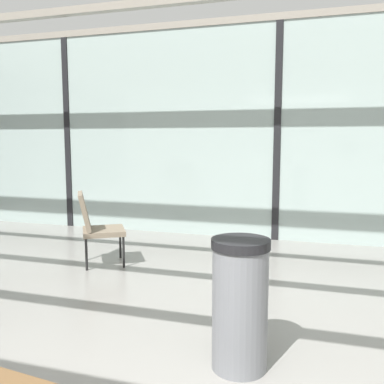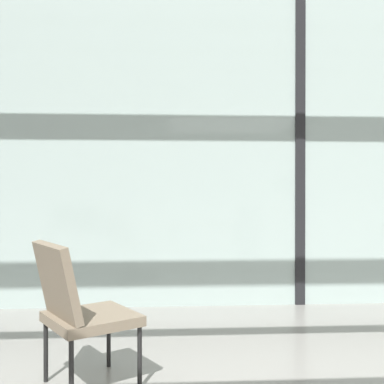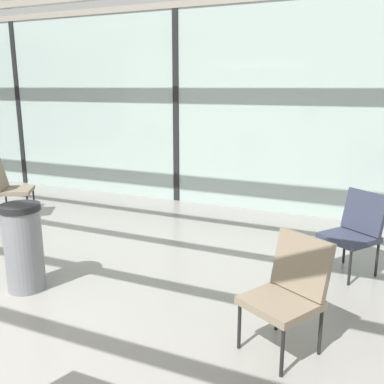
{
  "view_description": "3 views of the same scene",
  "coord_description": "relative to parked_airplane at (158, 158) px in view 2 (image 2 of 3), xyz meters",
  "views": [
    {
      "loc": [
        0.64,
        -1.11,
        1.48
      ],
      "look_at": [
        -1.24,
        5.0,
        0.69
      ],
      "focal_mm": 39.56,
      "sensor_mm": 36.0,
      "label": 1
    },
    {
      "loc": [
        -1.4,
        0.44,
        1.18
      ],
      "look_at": [
        -1.05,
        5.94,
        1.14
      ],
      "focal_mm": 44.08,
      "sensor_mm": 36.0,
      "label": 2
    },
    {
      "loc": [
        3.26,
        -1.44,
        1.94
      ],
      "look_at": [
        1.07,
        3.44,
        0.63
      ],
      "focal_mm": 40.52,
      "sensor_mm": 36.0,
      "label": 3
    }
  ],
  "objects": [
    {
      "name": "glass_curtain_wall",
      "position": [
        1.5,
        -5.18,
        -0.25
      ],
      "size": [
        14.0,
        0.08,
        3.15
      ],
      "primitive_type": "cube",
      "color": "#A3B7B2",
      "rests_on": "ground"
    },
    {
      "name": "parked_airplane",
      "position": [
        0.0,
        0.0,
        0.0
      ],
      "size": [
        11.55,
        3.64,
        3.64
      ],
      "color": "silver",
      "rests_on": "ground"
    },
    {
      "name": "lounge_chair_1",
      "position": [
        -0.4,
        -7.12,
        -1.33
      ],
      "size": [
        0.7,
        0.69,
        0.87
      ],
      "rotation": [
        0.0,
        0.0,
        2.13
      ],
      "color": "#7F705B",
      "rests_on": "ground"
    },
    {
      "name": "window_mullion_1",
      "position": [
        1.5,
        -5.18,
        -0.25
      ],
      "size": [
        0.1,
        0.12,
        3.15
      ],
      "primitive_type": "cube",
      "color": "black",
      "rests_on": "ground"
    }
  ]
}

